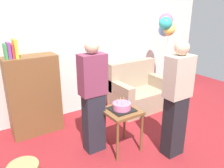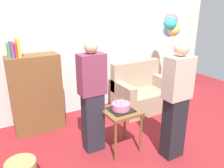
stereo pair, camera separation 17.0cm
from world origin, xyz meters
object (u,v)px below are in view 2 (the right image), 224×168
bookshelf (36,93)px  birthday_cake (121,107)px  person_blowing_candles (92,97)px  side_table (121,116)px  person_holding_cake (176,102)px  couch (141,93)px  balloon_bunch (171,26)px  handbag (179,115)px

bookshelf → birthday_cake: 1.49m
person_blowing_candles → side_table: bearing=-14.6°
person_holding_cake → couch: bearing=-107.7°
bookshelf → person_holding_cake: size_ratio=0.96×
person_holding_cake → birthday_cake: bearing=-38.8°
couch → person_holding_cake: size_ratio=0.67×
couch → person_holding_cake: 1.65m
person_holding_cake → bookshelf: bearing=-46.2°
couch → birthday_cake: couch is taller
balloon_bunch → side_table: bearing=-151.9°
bookshelf → handbag: bookshelf is taller
couch → birthday_cake: (-1.10, -0.98, 0.35)m
couch → balloon_bunch: (0.61, -0.07, 1.31)m
birthday_cake → handbag: (1.40, 0.21, -0.59)m
person_blowing_candles → handbag: size_ratio=5.82×
side_table → bookshelf: bearing=127.4°
couch → handbag: bearing=-68.9°
balloon_bunch → birthday_cake: bearing=-151.9°
side_table → handbag: side_table is taller
birthday_cake → person_holding_cake: (0.55, -0.49, 0.15)m
person_holding_cake → handbag: 1.32m
side_table → birthday_cake: (-0.00, 0.00, 0.15)m
couch → handbag: (0.30, -0.77, -0.24)m
bookshelf → side_table: 1.50m
side_table → couch: bearing=41.6°
couch → side_table: (-1.10, -0.98, 0.20)m
couch → birthday_cake: 1.51m
bookshelf → person_blowing_candles: person_blowing_candles is taller
side_table → handbag: (1.40, 0.21, -0.44)m
couch → person_holding_cake: person_holding_cake is taller
handbag → person_holding_cake: bearing=-140.7°
person_blowing_candles → handbag: person_blowing_candles is taller
couch → person_blowing_candles: 1.71m
side_table → person_blowing_candles: (-0.34, 0.21, 0.30)m
bookshelf → person_holding_cake: (1.46, -1.67, 0.17)m
birthday_cake → balloon_bunch: bearing=28.1°
birthday_cake → couch: bearing=41.6°
bookshelf → couch: bearing=-5.8°
birthday_cake → person_blowing_candles: size_ratio=0.20×
birthday_cake → balloon_bunch: 2.17m
side_table → birthday_cake: bearing=111.5°
handbag → couch: bearing=111.1°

